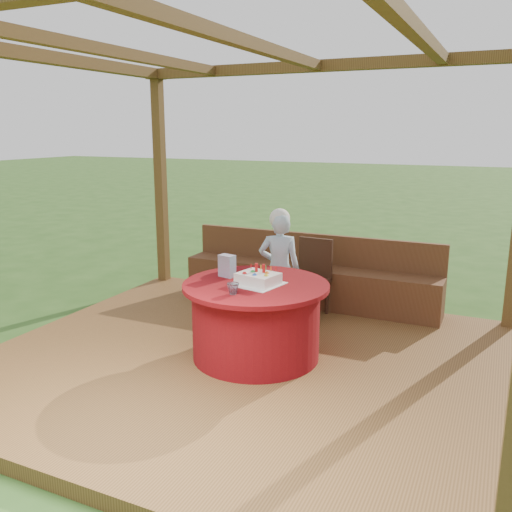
{
  "coord_description": "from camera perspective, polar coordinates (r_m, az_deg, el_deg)",
  "views": [
    {
      "loc": [
        1.99,
        -4.04,
        2.11
      ],
      "look_at": [
        0.0,
        0.25,
        1.0
      ],
      "focal_mm": 38.0,
      "sensor_mm": 36.0,
      "label": 1
    }
  ],
  "objects": [
    {
      "name": "ground",
      "position": [
        4.98,
        -1.24,
        -11.89
      ],
      "size": [
        60.0,
        60.0,
        0.0
      ],
      "primitive_type": "plane",
      "color": "#2A501A",
      "rests_on": "ground"
    },
    {
      "name": "deck",
      "position": [
        4.95,
        -1.24,
        -11.27
      ],
      "size": [
        4.5,
        4.0,
        0.12
      ],
      "primitive_type": "cube",
      "color": "brown",
      "rests_on": "ground"
    },
    {
      "name": "pergola",
      "position": [
        4.51,
        -1.39,
        16.97
      ],
      "size": [
        4.5,
        4.0,
        2.72
      ],
      "color": "brown",
      "rests_on": "deck"
    },
    {
      "name": "bench",
      "position": [
        6.33,
        5.6,
        -2.66
      ],
      "size": [
        3.0,
        0.42,
        0.8
      ],
      "color": "brown",
      "rests_on": "deck"
    },
    {
      "name": "table",
      "position": [
        4.82,
        -0.01,
        -6.72
      ],
      "size": [
        1.28,
        1.28,
        0.68
      ],
      "color": "maroon",
      "rests_on": "deck"
    },
    {
      "name": "chair",
      "position": [
        5.92,
        5.87,
        -1.94
      ],
      "size": [
        0.41,
        0.41,
        0.84
      ],
      "color": "#361E11",
      "rests_on": "deck"
    },
    {
      "name": "elderly_woman",
      "position": [
        5.59,
        2.46,
        -1.02
      ],
      "size": [
        0.5,
        0.41,
        1.21
      ],
      "color": "#91BCD7",
      "rests_on": "deck"
    },
    {
      "name": "birthday_cake",
      "position": [
        4.67,
        0.22,
        -2.39
      ],
      "size": [
        0.45,
        0.45,
        0.18
      ],
      "color": "white",
      "rests_on": "table"
    },
    {
      "name": "gift_bag",
      "position": [
        4.91,
        -3.07,
        -1.05
      ],
      "size": [
        0.16,
        0.12,
        0.2
      ],
      "primitive_type": "cube",
      "rotation": [
        0.0,
        0.0,
        -0.22
      ],
      "color": "#C57FA6",
      "rests_on": "table"
    },
    {
      "name": "drinking_glass",
      "position": [
        4.41,
        -2.44,
        -3.46
      ],
      "size": [
        0.11,
        0.11,
        0.09
      ],
      "primitive_type": "imported",
      "rotation": [
        0.0,
        0.0,
        0.14
      ],
      "color": "white",
      "rests_on": "table"
    }
  ]
}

